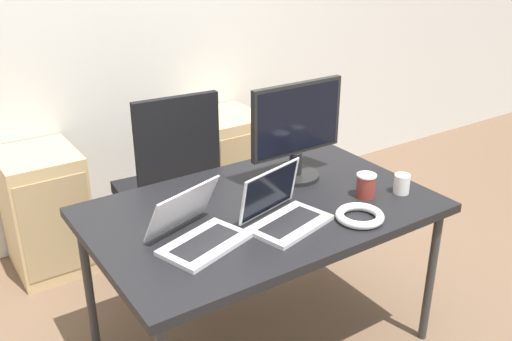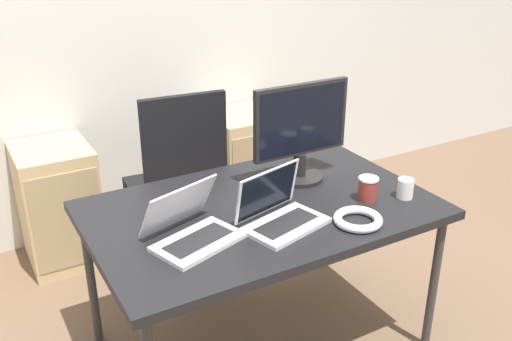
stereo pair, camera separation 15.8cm
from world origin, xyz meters
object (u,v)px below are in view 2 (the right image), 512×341
object	(u,v)px
cabinet_left	(59,204)
coffee_cup_brown	(368,189)
laptop_left	(192,229)
laptop_right	(280,213)
mouse	(254,198)
cable_coil	(358,219)
coffee_cup_white	(405,188)
monitor	(301,132)
office_chair	(178,203)
cabinet_right	(241,164)

from	to	relation	value
cabinet_left	coffee_cup_brown	bearing A→B (deg)	-52.80
laptop_left	laptop_right	size ratio (longest dim) A/B	1.02
coffee_cup_brown	mouse	bearing A→B (deg)	151.56
cable_coil	coffee_cup_brown	bearing A→B (deg)	40.56
mouse	coffee_cup_white	bearing A→B (deg)	-26.60
monitor	coffee_cup_white	world-z (taller)	monitor
office_chair	monitor	distance (m)	0.94
cabinet_left	coffee_cup_white	world-z (taller)	coffee_cup_white
monitor	coffee_cup_white	bearing A→B (deg)	-53.50
laptop_right	coffee_cup_brown	size ratio (longest dim) A/B	3.49
office_chair	mouse	xyz separation A→B (m)	(0.07, -0.76, 0.34)
cabinet_right	cable_coil	xyz separation A→B (m)	(-0.30, -1.56, 0.40)
mouse	coffee_cup_brown	distance (m)	0.50
office_chair	monitor	bearing A→B (deg)	-60.65
coffee_cup_brown	cable_coil	distance (m)	0.23
cabinet_left	coffee_cup_white	xyz separation A→B (m)	(1.24, -1.48, 0.43)
laptop_right	coffee_cup_white	bearing A→B (deg)	-6.76
cabinet_left	laptop_left	size ratio (longest dim) A/B	1.86
laptop_left	cable_coil	world-z (taller)	laptop_left
monitor	coffee_cup_brown	world-z (taller)	monitor
mouse	coffee_cup_brown	xyz separation A→B (m)	(0.44, -0.24, 0.04)
monitor	mouse	world-z (taller)	monitor
monitor	mouse	distance (m)	0.39
laptop_right	cabinet_left	bearing A→B (deg)	114.07
coffee_cup_brown	cabinet_left	bearing A→B (deg)	127.20
office_chair	cabinet_right	distance (m)	0.77
laptop_left	cabinet_left	bearing A→B (deg)	101.35
office_chair	mouse	distance (m)	0.83
laptop_left	monitor	size ratio (longest dim) A/B	0.79
cabinet_right	office_chair	bearing A→B (deg)	-146.10
laptop_left	cable_coil	distance (m)	0.67
monitor	coffee_cup_white	distance (m)	0.53
monitor	coffee_cup_white	xyz separation A→B (m)	(0.30, -0.40, -0.19)
cabinet_right	cabinet_left	bearing A→B (deg)	180.00
office_chair	cable_coil	world-z (taller)	office_chair
monitor	cable_coil	bearing A→B (deg)	-94.05
coffee_cup_white	cable_coil	distance (m)	0.34
coffee_cup_white	laptop_right	bearing A→B (deg)	173.24
cabinet_right	laptop_right	xyz separation A→B (m)	(-0.58, -1.41, 0.43)
cable_coil	mouse	bearing A→B (deg)	125.19
laptop_left	monitor	bearing A→B (deg)	21.41
mouse	coffee_cup_brown	size ratio (longest dim) A/B	0.64
coffee_cup_white	cable_coil	world-z (taller)	coffee_cup_white
mouse	coffee_cup_brown	bearing A→B (deg)	-28.44
mouse	monitor	bearing A→B (deg)	18.14
laptop_right	mouse	distance (m)	0.23
laptop_right	cable_coil	xyz separation A→B (m)	(0.28, -0.15, -0.03)
cabinet_right	laptop_right	world-z (taller)	laptop_right
mouse	cable_coil	world-z (taller)	cable_coil
laptop_left	coffee_cup_white	bearing A→B (deg)	-7.99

